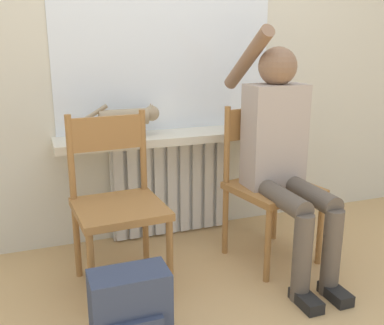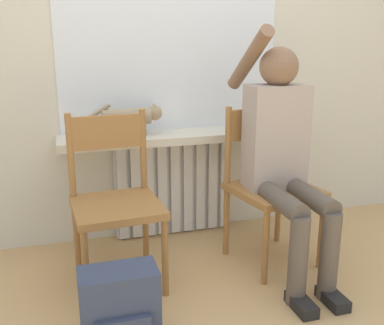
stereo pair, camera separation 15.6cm
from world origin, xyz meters
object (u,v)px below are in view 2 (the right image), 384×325
Objects in this scene: chair_right at (270,183)px; chair_left at (115,199)px; backpack at (120,309)px; person at (283,150)px; cat at (132,116)px.

chair_left is at bearing 169.12° from chair_right.
backpack is (-0.99, -0.56, -0.31)m from chair_right.
chair_left is at bearing 172.45° from person.
cat is at bearing 64.57° from chair_left.
chair_left reaches higher than backpack.
person reaches higher than backpack.
cat is (-0.75, 0.44, 0.37)m from chair_right.
backpack is (-0.07, -0.56, -0.31)m from chair_left.
backpack is at bearing -103.60° from cat.
chair_right is at bearing -3.50° from chair_left.
chair_left is 2.57× the size of backpack.
person reaches higher than chair_right.
person is 0.95m from cat.
chair_right is at bearing 94.26° from person.
backpack is at bearing -100.13° from chair_left.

